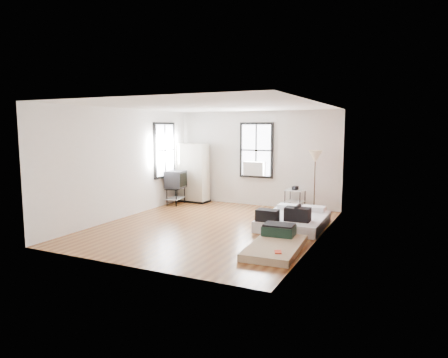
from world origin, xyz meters
The scene contains 8 objects.
ground centered at (0.00, 0.00, 0.00)m, with size 6.00×6.00×0.00m, color #5C3118.
room_shell centered at (0.23, 0.36, 1.74)m, with size 5.02×6.02×2.80m.
mattress_main centered at (1.75, 0.83, 0.17)m, with size 1.45×1.94×0.61m.
mattress_bare centered at (1.92, -0.99, 0.11)m, with size 1.00×1.77×0.37m.
wardrobe centered at (-1.95, 2.65, 0.91)m, with size 0.93×0.55×1.82m.
side_table centered at (1.27, 2.72, 0.46)m, with size 0.57×0.49×0.68m.
floor_lamp centered at (1.82, 2.65, 1.46)m, with size 0.36×0.36×1.70m.
tv_stand centered at (-2.21, 2.00, 0.73)m, with size 0.58×0.77×1.02m.
Camera 1 is at (4.20, -8.13, 2.30)m, focal length 32.00 mm.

